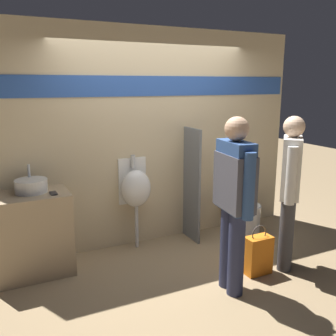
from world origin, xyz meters
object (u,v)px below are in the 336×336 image
object	(u,v)px
urinal_near_counter	(136,188)
person_with_lanyard	(290,187)
cell_phone	(53,193)
shopping_bag	(258,255)
person_in_vest	(234,193)
sink_basin	(31,186)
toilet	(242,211)

from	to	relation	value
urinal_near_counter	person_with_lanyard	distance (m)	1.80
cell_phone	shopping_bag	distance (m)	2.28
person_in_vest	cell_phone	bearing A→B (deg)	59.65
sink_basin	person_in_vest	size ratio (longest dim) A/B	0.19
urinal_near_counter	shopping_bag	distance (m)	1.63
toilet	person_with_lanyard	xyz separation A→B (m)	(-0.19, -1.04, 0.63)
person_in_vest	person_with_lanyard	bearing A→B (deg)	-74.37
cell_phone	person_in_vest	world-z (taller)	person_in_vest
urinal_near_counter	person_in_vest	bearing A→B (deg)	-70.53
shopping_bag	cell_phone	bearing A→B (deg)	153.73
person_with_lanyard	shopping_bag	distance (m)	0.81
urinal_near_counter	person_with_lanyard	world-z (taller)	person_with_lanyard
shopping_bag	toilet	bearing A→B (deg)	61.56
cell_phone	urinal_near_counter	distance (m)	1.05
shopping_bag	person_in_vest	bearing A→B (deg)	-162.15
sink_basin	shopping_bag	bearing A→B (deg)	-27.65
cell_phone	urinal_near_counter	xyz separation A→B (m)	(1.01, 0.25, -0.14)
cell_phone	urinal_near_counter	size ratio (longest dim) A/B	0.12
toilet	shopping_bag	size ratio (longest dim) A/B	1.66
sink_basin	person_with_lanyard	distance (m)	2.77
cell_phone	toilet	size ratio (longest dim) A/B	0.15
sink_basin	urinal_near_counter	bearing A→B (deg)	4.29
person_in_vest	person_with_lanyard	distance (m)	0.84
toilet	person_with_lanyard	world-z (taller)	person_with_lanyard
cell_phone	shopping_bag	bearing A→B (deg)	-26.27
person_in_vest	toilet	bearing A→B (deg)	-34.49
urinal_near_counter	toilet	world-z (taller)	urinal_near_counter
sink_basin	shopping_bag	xyz separation A→B (m)	(2.15, -1.13, -0.75)
sink_basin	shopping_bag	distance (m)	2.54
urinal_near_counter	person_in_vest	size ratio (longest dim) A/B	0.67
person_in_vest	shopping_bag	distance (m)	0.93
cell_phone	person_in_vest	bearing A→B (deg)	-36.58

